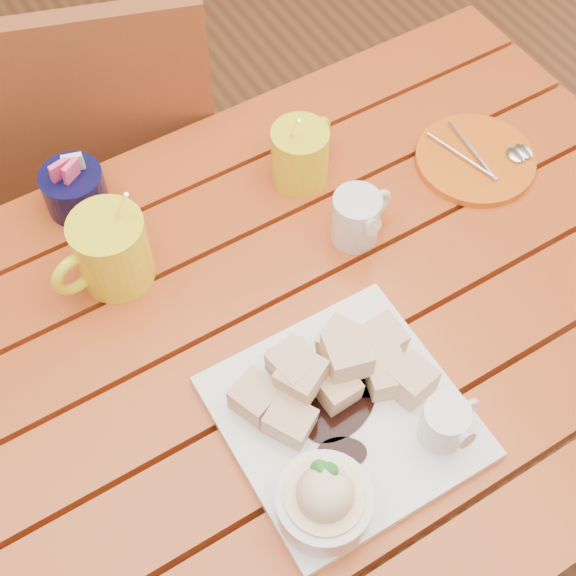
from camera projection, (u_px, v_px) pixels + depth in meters
ground at (291, 517)px, 1.64m from camera, size 5.00×5.00×0.00m
table at (293, 375)px, 1.10m from camera, size 1.20×0.79×0.75m
dessert_plate at (341, 426)px, 0.91m from camera, size 0.27×0.27×0.11m
coffee_mug_left at (110, 251)px, 1.02m from camera, size 0.14×0.10×0.16m
coffee_mug_right at (301, 153)px, 1.12m from camera, size 0.11×0.08×0.14m
cream_pitcher at (358, 217)px, 1.07m from camera, size 0.09×0.08×0.08m
sugar_caddy at (74, 189)px, 1.10m from camera, size 0.09×0.09×0.09m
orange_saucer at (476, 159)px, 1.17m from camera, size 0.17×0.17×0.02m
chair_far at (91, 169)px, 1.46m from camera, size 0.57×0.57×0.95m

